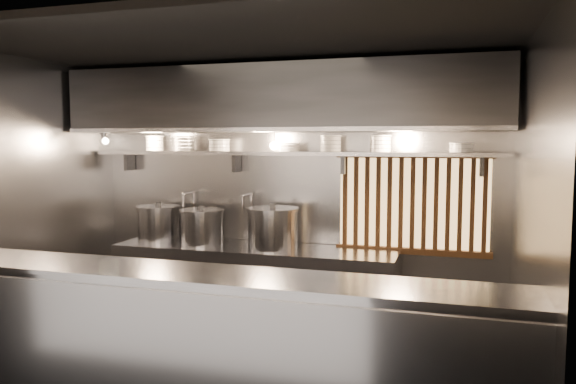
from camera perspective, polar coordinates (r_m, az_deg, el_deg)
The scene contains 24 objects.
floor at distance 5.08m, azimuth -4.78°, elevation -18.11°, with size 4.50×4.50×0.00m, color black.
ceiling at distance 4.73m, azimuth -5.04°, elevation 14.78°, with size 4.50×4.50×0.00m, color black.
wall_back at distance 6.12m, azimuth 0.36°, elevation -0.53°, with size 4.50×4.50×0.00m, color gray.
wall_left at distance 5.93m, azimuth -25.53°, elevation -1.22°, with size 3.00×3.00×0.00m, color gray.
wall_right at distance 4.40m, azimuth 23.46°, elevation -3.21°, with size 3.00×3.00×0.00m, color gray.
serving_counter at distance 4.06m, azimuth -10.07°, elevation -15.71°, with size 4.50×0.56×1.13m.
cooking_bench at distance 6.04m, azimuth -3.44°, elevation -9.79°, with size 3.00×0.70×0.90m, color #9E9EA3.
bowl_shelf at distance 5.91m, azimuth -0.14°, elevation 3.94°, with size 4.40×0.34×0.04m, color #9E9EA3.
exhaust_hood at distance 5.72m, azimuth -0.81°, elevation 9.35°, with size 4.40×0.81×0.65m.
wood_screen at distance 5.83m, azimuth 12.55°, elevation -1.13°, with size 1.56×0.09×1.04m.
faucet_left at distance 6.43m, azimuth -9.86°, elevation -1.16°, with size 0.04×0.30×0.50m.
faucet_right at distance 6.15m, azimuth -4.02°, elevation -1.39°, with size 0.04×0.30×0.50m.
heat_lamp at distance 6.33m, azimuth -18.17°, elevation 5.46°, with size 0.25×0.35×0.20m.
pendant_bulb at distance 5.83m, azimuth -1.43°, elevation 4.72°, with size 0.09×0.09×0.19m.
stock_pot_left at distance 6.44m, azimuth -13.02°, elevation -3.09°, with size 0.63×0.63×0.43m.
stock_pot_mid at distance 6.10m, azimuth -8.75°, elevation -3.51°, with size 0.49×0.49×0.42m.
stock_pot_right at distance 5.79m, azimuth -1.55°, elevation -3.69°, with size 0.65×0.65×0.47m.
bowl_stack_0 at distance 6.55m, azimuth -13.40°, elevation 4.84°, with size 0.21×0.21×0.17m.
bowl_stack_1 at distance 6.37m, azimuth -10.45°, elevation 4.89°, with size 0.23×0.23×0.17m.
bowl_stack_2 at distance 6.18m, azimuth -6.98°, elevation 4.75°, with size 0.24×0.24×0.13m.
bowl_stack_3 at distance 5.90m, azimuth 0.20°, elevation 4.59°, with size 0.21×0.21×0.09m.
bowl_stack_4 at distance 5.79m, azimuth 4.37°, elevation 4.94°, with size 0.23×0.23×0.17m.
bowl_stack_5 at distance 5.70m, azimuth 9.38°, elevation 4.88°, with size 0.22×0.22×0.17m.
bowl_stack_6 at distance 5.65m, azimuth 17.19°, elevation 4.33°, with size 0.23×0.23×0.09m.
Camera 1 is at (1.75, -4.33, 2.01)m, focal length 35.00 mm.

